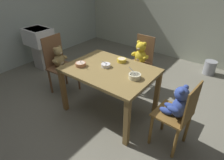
# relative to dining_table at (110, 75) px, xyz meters

# --- Properties ---
(ground_plane) EXTENTS (5.20, 5.20, 0.04)m
(ground_plane) POSITION_rel_dining_table_xyz_m (0.00, 0.00, -0.64)
(ground_plane) COLOR slate
(dining_table) EXTENTS (1.20, 0.87, 0.71)m
(dining_table) POSITION_rel_dining_table_xyz_m (0.00, 0.00, 0.00)
(dining_table) COLOR olive
(dining_table) RESTS_ON ground_plane
(teddy_chair_near_right) EXTENTS (0.40, 0.41, 0.89)m
(teddy_chair_near_right) POSITION_rel_dining_table_xyz_m (0.99, -0.06, -0.05)
(teddy_chair_near_right) COLOR brown
(teddy_chair_near_right) RESTS_ON ground_plane
(teddy_chair_near_left) EXTENTS (0.41, 0.43, 0.97)m
(teddy_chair_near_left) POSITION_rel_dining_table_xyz_m (-1.00, -0.06, -0.06)
(teddy_chair_near_left) COLOR brown
(teddy_chair_near_left) RESTS_ON ground_plane
(teddy_chair_far_center) EXTENTS (0.38, 0.42, 0.93)m
(teddy_chair_far_center) POSITION_rel_dining_table_xyz_m (-0.01, 0.84, -0.04)
(teddy_chair_far_center) COLOR brown
(teddy_chair_far_center) RESTS_ON ground_plane
(porridge_bowl_white_center) EXTENTS (0.13, 0.14, 0.11)m
(porridge_bowl_white_center) POSITION_rel_dining_table_xyz_m (-0.08, 0.02, 0.12)
(porridge_bowl_white_center) COLOR silver
(porridge_bowl_white_center) RESTS_ON dining_table
(porridge_bowl_terracotta_near_left) EXTENTS (0.15, 0.15, 0.12)m
(porridge_bowl_terracotta_near_left) POSITION_rel_dining_table_xyz_m (-0.37, -0.18, 0.12)
(porridge_bowl_terracotta_near_left) COLOR #B2724E
(porridge_bowl_terracotta_near_left) RESTS_ON dining_table
(porridge_bowl_cream_near_right) EXTENTS (0.16, 0.15, 0.13)m
(porridge_bowl_cream_near_right) POSITION_rel_dining_table_xyz_m (0.40, -0.02, 0.12)
(porridge_bowl_cream_near_right) COLOR beige
(porridge_bowl_cream_near_right) RESTS_ON dining_table
(porridge_bowl_yellow_far_center) EXTENTS (0.14, 0.14, 0.05)m
(porridge_bowl_yellow_far_center) POSITION_rel_dining_table_xyz_m (-0.00, 0.28, 0.12)
(porridge_bowl_yellow_far_center) COLOR yellow
(porridge_bowl_yellow_far_center) RESTS_ON dining_table
(sink_basin) EXTENTS (0.55, 0.42, 0.85)m
(sink_basin) POSITION_rel_dining_table_xyz_m (-2.05, 0.27, -0.06)
(sink_basin) COLOR #B7B2A8
(sink_basin) RESTS_ON ground_plane
(metal_pail) EXTENTS (0.23, 0.23, 0.28)m
(metal_pail) POSITION_rel_dining_table_xyz_m (0.90, 2.15, -0.48)
(metal_pail) COLOR #93969B
(metal_pail) RESTS_ON ground_plane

